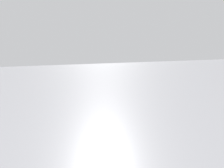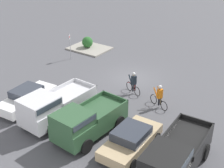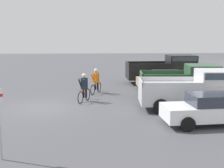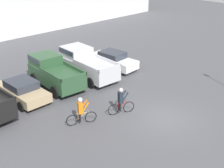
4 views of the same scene
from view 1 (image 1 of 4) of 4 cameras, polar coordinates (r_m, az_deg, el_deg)
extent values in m
plane|color=#4C4C51|center=(31.04, -3.97, -0.91)|extent=(80.00, 80.00, 0.00)
cube|color=black|center=(27.90, 17.11, -0.98)|extent=(2.23, 5.60, 1.06)
cube|color=black|center=(26.58, 19.70, 0.26)|extent=(1.92, 2.29, 0.81)
cube|color=#333D47|center=(26.55, 19.73, 0.64)|extent=(1.97, 2.11, 0.36)
cube|color=black|center=(29.19, 17.03, 0.91)|extent=(0.23, 3.31, 0.25)
cube|color=black|center=(27.91, 14.22, 0.57)|extent=(0.23, 3.31, 0.25)
cube|color=black|center=(29.72, 13.55, 1.30)|extent=(1.98, 0.17, 0.25)
cylinder|color=black|center=(27.57, 20.99, -2.44)|extent=(0.26, 0.90, 0.89)
cylinder|color=black|center=(26.16, 18.08, -3.00)|extent=(0.26, 0.90, 0.89)
cylinder|color=black|center=(29.88, 16.14, -1.02)|extent=(0.26, 0.90, 0.89)
cylinder|color=black|center=(28.58, 13.24, -1.45)|extent=(0.26, 0.90, 0.89)
cube|color=tan|center=(26.31, 12.34, -2.28)|extent=(1.94, 4.35, 0.59)
cube|color=#2D333D|center=(26.18, 12.39, -1.11)|extent=(1.70, 1.97, 0.52)
cylinder|color=black|center=(25.94, 15.80, -3.24)|extent=(0.19, 0.67, 0.66)
cylinder|color=black|center=(24.78, 12.59, -3.79)|extent=(0.19, 0.67, 0.66)
cylinder|color=black|center=(27.98, 12.07, -1.93)|extent=(0.19, 0.67, 0.66)
cylinder|color=black|center=(26.91, 8.96, -2.37)|extent=(0.19, 0.67, 0.66)
cube|color=#2D5133|center=(24.62, 7.26, -2.31)|extent=(2.37, 4.95, 1.02)
cube|color=#2D5133|center=(23.18, 8.99, -1.07)|extent=(2.01, 2.05, 0.71)
cube|color=#333D47|center=(23.15, 9.00, -0.69)|extent=(2.06, 1.90, 0.31)
cube|color=#2D5133|center=(25.75, 8.23, -0.24)|extent=(0.27, 2.89, 0.25)
cube|color=#2D5133|center=(24.87, 4.26, -0.59)|extent=(0.27, 2.89, 0.25)
cube|color=#2D5133|center=(26.53, 4.91, 0.21)|extent=(2.05, 0.22, 0.25)
cylinder|color=black|center=(23.99, 11.07, -3.98)|extent=(0.28, 0.89, 0.88)
cylinder|color=black|center=(23.01, 6.71, -4.54)|extent=(0.28, 0.89, 0.88)
cylinder|color=black|center=(26.48, 7.68, -2.32)|extent=(0.28, 0.89, 0.88)
cylinder|color=black|center=(25.59, 3.64, -2.75)|extent=(0.28, 0.89, 0.88)
cube|color=silver|center=(23.52, 1.13, -2.97)|extent=(2.32, 5.32, 1.03)
cube|color=silver|center=(21.90, 2.74, -1.70)|extent=(2.00, 2.18, 0.77)
cube|color=#333D47|center=(21.86, 2.74, -1.27)|extent=(2.06, 2.02, 0.34)
cube|color=silver|center=(24.68, 2.31, -0.71)|extent=(0.23, 3.14, 0.25)
cube|color=silver|center=(23.95, -2.04, -1.11)|extent=(0.23, 3.14, 0.25)
cube|color=silver|center=(25.69, -1.11, -0.19)|extent=(2.07, 0.18, 0.25)
cylinder|color=black|center=(22.66, 5.15, -4.86)|extent=(0.26, 0.81, 0.80)
cylinder|color=black|center=(21.83, 0.28, -5.48)|extent=(0.26, 0.81, 0.80)
cylinder|color=black|center=(25.48, 1.84, -2.89)|extent=(0.26, 0.81, 0.80)
cylinder|color=black|center=(24.74, -2.56, -3.35)|extent=(0.26, 0.81, 0.80)
cube|color=white|center=(22.35, -5.11, -4.57)|extent=(2.04, 4.51, 0.66)
cube|color=#2D333D|center=(22.18, -5.14, -3.13)|extent=(1.68, 2.09, 0.51)
cylinder|color=black|center=(21.57, -1.49, -5.93)|extent=(0.23, 0.66, 0.64)
cylinder|color=black|center=(20.88, -5.65, -6.61)|extent=(0.23, 0.66, 0.64)
cylinder|color=black|center=(23.99, -4.62, -4.08)|extent=(0.23, 0.66, 0.64)
cylinder|color=black|center=(23.37, -8.42, -4.62)|extent=(0.23, 0.66, 0.64)
torus|color=black|center=(29.54, -0.91, -0.88)|extent=(0.70, 0.33, 0.74)
torus|color=black|center=(29.57, 1.06, -0.86)|extent=(0.70, 0.33, 0.74)
cylinder|color=maroon|center=(29.51, 0.08, -0.53)|extent=(0.50, 0.24, 0.39)
cylinder|color=maroon|center=(29.47, 0.08, -0.14)|extent=(0.53, 0.25, 0.04)
cylinder|color=maroon|center=(29.52, 0.42, -0.53)|extent=(0.05, 0.05, 0.36)
cylinder|color=maroon|center=(29.45, -0.66, -0.10)|extent=(0.20, 0.43, 0.02)
cylinder|color=black|center=(29.44, 0.28, -0.65)|extent=(0.16, 0.16, 0.55)
cylinder|color=black|center=(29.61, 0.27, -0.57)|extent=(0.16, 0.16, 0.55)
cube|color=#1E2833|center=(29.39, 0.17, 0.56)|extent=(0.36, 0.42, 0.68)
cylinder|color=#1E2833|center=(29.22, -0.21, 0.49)|extent=(0.50, 0.28, 0.73)
cylinder|color=#1E2833|center=(29.55, -0.23, 0.62)|extent=(0.50, 0.28, 0.73)
sphere|color=tan|center=(29.30, 0.13, 1.42)|extent=(0.22, 0.22, 0.22)
sphere|color=silver|center=(29.29, 0.13, 1.52)|extent=(0.24, 0.24, 0.24)
torus|color=black|center=(30.00, 3.97, -0.73)|extent=(0.67, 0.32, 0.71)
torus|color=black|center=(30.13, 6.09, -0.71)|extent=(0.67, 0.32, 0.71)
cylinder|color=tan|center=(30.02, 5.04, -0.40)|extent=(0.55, 0.26, 0.38)
cylinder|color=tan|center=(29.98, 5.05, -0.03)|extent=(0.58, 0.27, 0.04)
cylinder|color=tan|center=(30.05, 5.41, -0.40)|extent=(0.05, 0.05, 0.35)
cylinder|color=tan|center=(29.93, 4.25, 0.01)|extent=(0.20, 0.43, 0.02)
cylinder|color=black|center=(29.96, 5.27, -0.51)|extent=(0.16, 0.16, 0.53)
cylinder|color=black|center=(30.13, 5.23, -0.44)|extent=(0.16, 0.16, 0.53)
cube|color=orange|center=(29.91, 5.17, 0.64)|extent=(0.36, 0.42, 0.66)
cylinder|color=orange|center=(29.72, 4.78, 0.57)|extent=(0.54, 0.30, 0.72)
cylinder|color=orange|center=(30.05, 4.70, 0.70)|extent=(0.54, 0.30, 0.72)
sphere|color=tan|center=(29.82, 5.13, 1.48)|extent=(0.23, 0.23, 0.23)
sphere|color=silver|center=(29.81, 5.13, 1.59)|extent=(0.26, 0.26, 0.26)
cylinder|color=#9E9EA3|center=(29.40, -17.17, 0.34)|extent=(0.06, 0.06, 2.52)
cube|color=white|center=(29.23, -17.29, 2.14)|extent=(0.15, 0.28, 0.45)
cube|color=red|center=(29.23, -17.29, 2.14)|extent=(0.15, 0.28, 0.10)
cube|color=gray|center=(32.64, -18.13, -0.71)|extent=(3.97, 3.06, 0.15)
sphere|color=#286028|center=(32.50, -18.66, 0.34)|extent=(1.12, 1.12, 1.12)
camera|label=2|loc=(24.44, 47.96, 18.37)|focal=50.00mm
camera|label=3|loc=(26.38, -38.76, 3.58)|focal=50.00mm
camera|label=4|loc=(45.01, 8.04, 15.30)|focal=50.00mm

